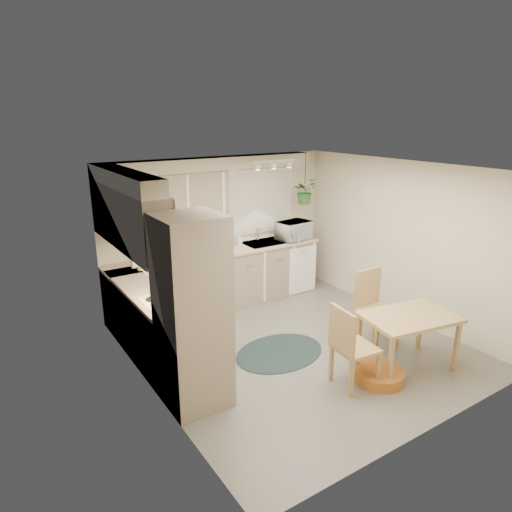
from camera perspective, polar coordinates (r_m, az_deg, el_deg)
name	(u,v)px	position (r m, az deg, el deg)	size (l,w,h in m)	color
floor	(295,346)	(6.37, 4.94, -11.19)	(4.20, 4.20, 0.00)	#66645A
ceiling	(300,169)	(5.63, 5.58, 10.79)	(4.20, 4.20, 0.00)	white
wall_back	(219,230)	(7.58, -4.59, 3.29)	(4.00, 0.04, 2.40)	beige
wall_front	(439,323)	(4.55, 21.89, -7.77)	(4.00, 0.04, 2.40)	beige
wall_left	(149,295)	(4.98, -13.29, -4.79)	(0.04, 4.20, 2.40)	beige
wall_right	(402,241)	(7.26, 17.78, 1.85)	(0.04, 4.20, 2.40)	beige
base_cab_left	(151,323)	(6.12, -13.01, -8.11)	(0.60, 1.85, 0.90)	gray
base_cab_back	(219,280)	(7.46, -4.70, -2.98)	(3.60, 0.60, 0.90)	gray
counter_left	(149,289)	(5.94, -13.22, -3.99)	(0.64, 1.89, 0.04)	#CCAE95
counter_back	(218,252)	(7.30, -4.75, 0.45)	(3.64, 0.64, 0.04)	#CCAE95
oven_stack	(192,314)	(4.82, -7.96, -7.14)	(0.65, 0.65, 2.10)	gray
wall_oven_face	(219,307)	(4.95, -4.60, -6.35)	(0.02, 0.56, 0.58)	white
upper_cab_left	(129,218)	(5.76, -15.53, 4.58)	(0.35, 2.00, 0.75)	gray
upper_cab_back	(164,200)	(6.88, -11.39, 6.89)	(2.00, 0.35, 0.75)	gray
soffit_left	(124,179)	(5.67, -16.17, 9.23)	(0.30, 2.00, 0.20)	beige
soffit_back	(211,164)	(7.17, -5.65, 11.38)	(3.60, 0.30, 0.20)	beige
cooktop	(167,302)	(5.43, -11.03, -5.61)	(0.52, 0.58, 0.02)	white
range_hood	(163,265)	(5.27, -11.51, -1.09)	(0.40, 0.60, 0.14)	white
window_blinds	(256,202)	(7.82, -0.02, 6.78)	(1.40, 0.02, 1.00)	silver
window_frame	(256,202)	(7.83, -0.06, 6.79)	(1.50, 0.02, 1.10)	silver
sink	(264,245)	(7.76, 1.07, 1.38)	(0.70, 0.48, 0.10)	#ACAEB4
dishwasher_front	(303,270)	(8.01, 5.85, -1.76)	(0.58, 0.01, 0.83)	white
track_light_bar	(274,161)	(7.29, 2.25, 11.79)	(0.80, 0.04, 0.04)	white
wall_clock	(227,170)	(7.45, -3.63, 10.73)	(0.30, 0.30, 0.03)	gold
dining_table	(407,341)	(6.03, 18.34, -10.08)	(1.11, 0.74, 0.70)	tan
chair_left	(356,346)	(5.45, 12.36, -10.91)	(0.46, 0.46, 0.99)	tan
chair_back	(378,310)	(6.40, 14.97, -6.48)	(0.48, 0.48, 1.03)	tan
braided_rug	(279,352)	(6.20, 2.95, -11.95)	(1.26, 0.95, 0.01)	black
pet_bed	(379,375)	(5.79, 15.13, -14.19)	(0.58, 0.58, 0.13)	#AD6322
microwave	(294,229)	(7.94, 4.77, 3.44)	(0.58, 0.32, 0.39)	white
soap_bottle	(239,242)	(7.64, -2.19, 1.79)	(0.09, 0.20, 0.09)	white
hanging_plant	(305,194)	(7.95, 6.10, 7.73)	(0.39, 0.44, 0.34)	#285F26
coffee_maker	(177,247)	(6.97, -9.85, 1.09)	(0.20, 0.24, 0.35)	black
toaster	(201,248)	(7.17, -6.88, 1.01)	(0.30, 0.17, 0.18)	#ACAEB4
knife_block	(196,247)	(7.17, -7.46, 1.11)	(0.10, 0.10, 0.22)	tan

